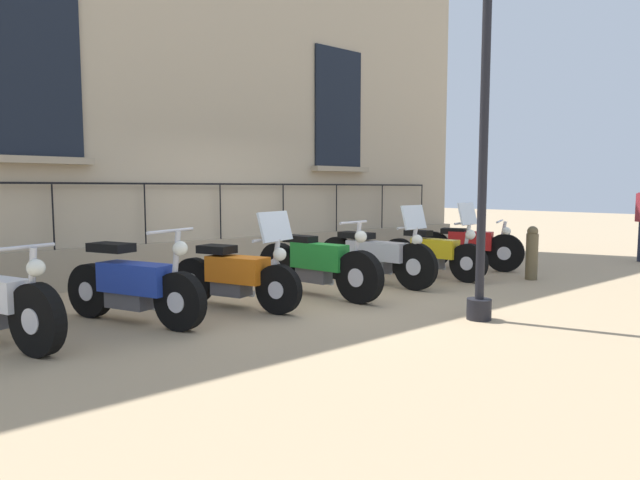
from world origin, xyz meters
TOP-DOWN VIEW (x-y plane):
  - ground_plane at (0.00, 0.00)m, footprint 60.00×60.00m
  - building_facade at (-2.69, -0.00)m, footprint 0.82×12.90m
  - motorcycle_blue at (0.23, -2.53)m, footprint 1.88×0.99m
  - motorcycle_orange at (0.30, -1.25)m, footprint 1.83×0.96m
  - motorcycle_green at (0.33, 0.03)m, footprint 2.20×0.63m
  - motorcycle_silver at (0.20, 1.33)m, footprint 2.20×0.66m
  - motorcycle_yellow at (0.38, 2.53)m, footprint 1.97×0.59m
  - motorcycle_red at (0.18, 3.80)m, footprint 1.86×1.04m
  - lamppost at (2.59, 0.59)m, footprint 0.28×0.98m
  - bollard at (1.53, 3.65)m, footprint 0.19×0.19m

SIDE VIEW (x-z plane):
  - ground_plane at x=0.00m, z-range 0.00..0.00m
  - motorcycle_yellow at x=0.38m, z-range -0.23..1.05m
  - motorcycle_orange at x=0.30m, z-range -0.19..1.04m
  - motorcycle_blue at x=0.23m, z-range -0.12..0.96m
  - motorcycle_red at x=0.18m, z-range -0.04..0.89m
  - motorcycle_green at x=0.33m, z-range -0.11..0.97m
  - bollard at x=1.53m, z-range 0.00..0.89m
  - motorcycle_silver at x=0.20m, z-range -0.18..1.08m
  - lamppost at x=2.59m, z-range 0.46..4.53m
  - building_facade at x=-2.69m, z-range -0.10..7.51m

